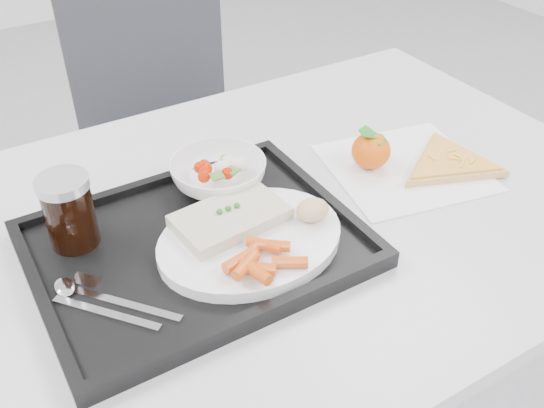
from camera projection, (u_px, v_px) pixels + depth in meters
name	position (u px, v px, depth m)	size (l,w,h in m)	color
table	(267.00, 243.00, 0.99)	(1.20, 0.80, 0.75)	#BCBCBF
chair	(168.00, 118.00, 1.62)	(0.47, 0.47, 0.93)	#323239
tray	(197.00, 246.00, 0.87)	(0.45, 0.35, 0.03)	black
dinner_plate	(250.00, 240.00, 0.85)	(0.27, 0.27, 0.02)	white
fish_fillet	(230.00, 218.00, 0.86)	(0.17, 0.11, 0.03)	beige
bread_roll	(312.00, 210.00, 0.87)	(0.05, 0.05, 0.03)	#E6BC85
salad_bowl	(218.00, 174.00, 0.96)	(0.15, 0.15, 0.05)	white
cola_glass	(69.00, 210.00, 0.83)	(0.07, 0.07, 0.11)	black
cutlery	(97.00, 299.00, 0.77)	(0.13, 0.16, 0.01)	silver
napkin	(404.00, 168.00, 1.04)	(0.29, 0.28, 0.00)	white
tangerine	(371.00, 151.00, 1.02)	(0.07, 0.07, 0.07)	orange
pizza_slice	(449.00, 163.00, 1.04)	(0.24, 0.24, 0.02)	tan
carrot_pile	(257.00, 260.00, 0.79)	(0.11, 0.09, 0.02)	#D34D14
salad_contents	(221.00, 168.00, 0.96)	(0.09, 0.06, 0.02)	#BE1800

